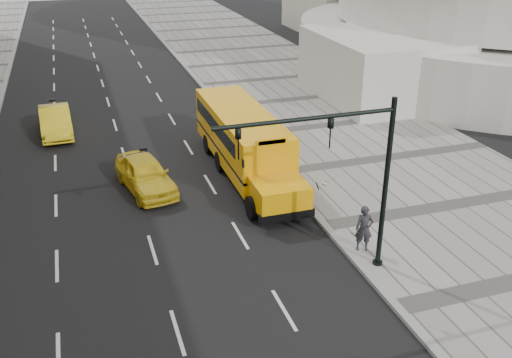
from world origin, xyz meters
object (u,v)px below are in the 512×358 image
object	(u,v)px
school_bus	(243,137)
taxi_far	(56,121)
taxi_near	(145,174)
traffic_signal	(350,169)
pedestrian	(364,229)

from	to	relation	value
school_bus	taxi_far	distance (m)	12.18
taxi_near	taxi_far	bearing A→B (deg)	102.55
taxi_far	traffic_signal	distance (m)	20.75
taxi_near	traffic_signal	xyz separation A→B (m)	(5.64, -9.05, 3.30)
pedestrian	traffic_signal	world-z (taller)	traffic_signal
school_bus	taxi_near	world-z (taller)	school_bus
school_bus	taxi_far	xyz separation A→B (m)	(-8.85, 8.31, -0.97)
taxi_near	school_bus	bearing A→B (deg)	-1.96
taxi_near	traffic_signal	bearing A→B (deg)	-68.77
taxi_near	taxi_far	size ratio (longest dim) A/B	0.96
taxi_far	school_bus	bearing A→B (deg)	-45.60
pedestrian	traffic_signal	xyz separation A→B (m)	(-1.34, -1.04, 3.04)
pedestrian	taxi_far	bearing A→B (deg)	143.38
taxi_near	pedestrian	world-z (taller)	pedestrian
pedestrian	traffic_signal	size ratio (longest dim) A/B	0.28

